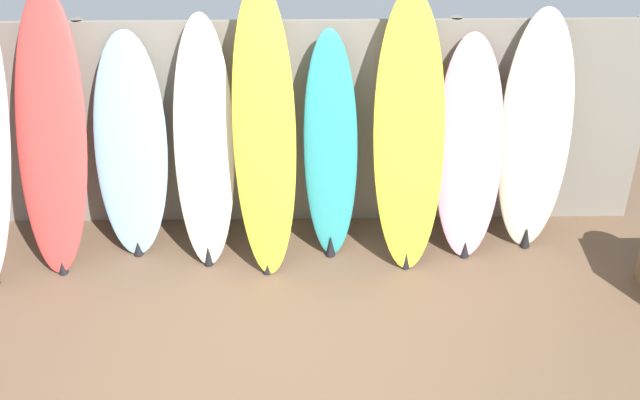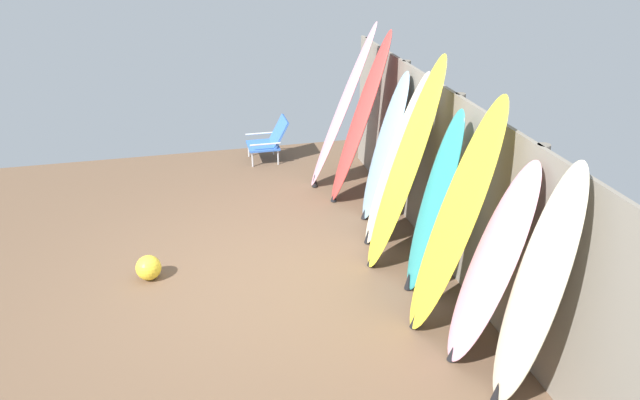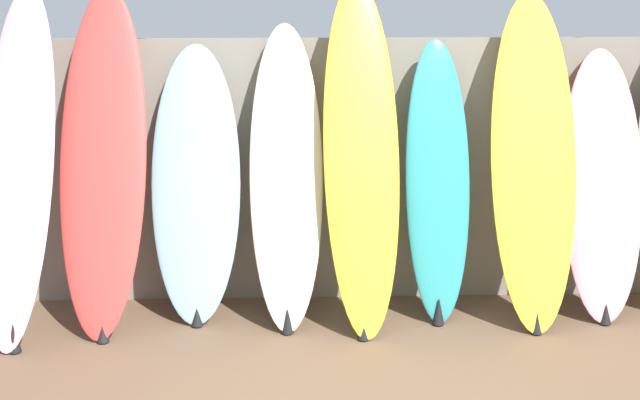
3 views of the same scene
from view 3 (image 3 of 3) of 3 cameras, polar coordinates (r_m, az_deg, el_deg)
name	(u,v)px [view 3 (image 3 of 3)]	position (r m, az deg, el deg)	size (l,w,h in m)	color
fence_back	(359,171)	(6.08, 2.54, 1.85)	(6.08, 0.11, 1.80)	gray
surfboard_pink_0	(18,168)	(5.75, -18.79, 1.93)	(0.54, 0.91, 2.15)	pink
surfboard_red_1	(103,163)	(5.71, -13.71, 2.29)	(0.60, 0.80, 2.14)	#D13D38
surfboard_skyblue_2	(196,186)	(5.79, -7.95, 0.89)	(0.60, 0.54, 1.78)	#8CB7D6
surfboard_cream_3	(286,179)	(5.67, -2.18, 1.36)	(0.47, 0.68, 1.91)	beige
surfboard_yellow_4	(361,160)	(5.58, 2.67, 2.56)	(0.53, 0.76, 2.18)	yellow
surfboard_teal_5	(438,185)	(5.79, 7.54, 0.99)	(0.45, 0.50, 1.81)	teal
surfboard_yellow_6	(534,164)	(5.81, 13.51, 2.25)	(0.56, 0.70, 2.10)	yellow
surfboard_pink_7	(602,187)	(6.09, 17.63, 0.80)	(0.54, 0.60, 1.74)	pink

